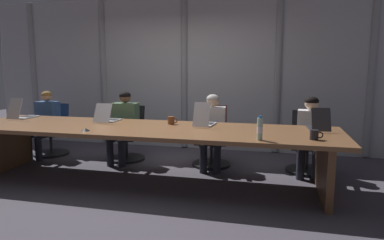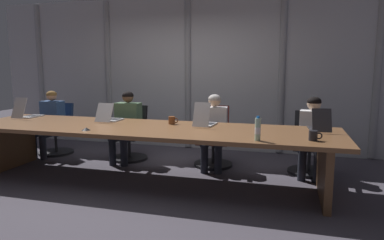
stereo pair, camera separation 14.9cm
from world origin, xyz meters
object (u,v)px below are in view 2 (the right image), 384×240
object	(u,v)px
laptop_right_mid	(319,126)
office_chair_left_mid	(131,139)
laptop_center	(205,121)
person_center	(214,127)
office_chair_center	(214,144)
coffee_mug_far	(314,136)
water_bottle_primary	(258,129)
conference_mic_left_side	(86,129)
coffee_mug_near	(172,120)
office_chair_left_end	(57,135)
person_left_end	(49,120)
laptop_left_end	(27,114)
office_chair_right_mid	(309,150)
laptop_left_mid	(110,118)
person_left_mid	(126,122)
person_right_mid	(312,132)

from	to	relation	value
laptop_right_mid	office_chair_left_mid	bearing A→B (deg)	70.77
laptop_center	person_center	xyz separation A→B (m)	(-0.01, 0.59, -0.18)
office_chair_center	coffee_mug_far	distance (m)	1.99
water_bottle_primary	conference_mic_left_side	world-z (taller)	water_bottle_primary
coffee_mug_near	coffee_mug_far	xyz separation A→B (m)	(1.82, -0.63, 0.00)
laptop_center	office_chair_left_mid	distance (m)	1.71
office_chair_left_end	person_left_end	distance (m)	0.34
office_chair_left_end	office_chair_left_mid	world-z (taller)	same
laptop_left_end	office_chair_right_mid	size ratio (longest dim) A/B	0.54
laptop_left_end	person_left_end	size ratio (longest dim) A/B	0.43
laptop_left_mid	person_center	bearing A→B (deg)	-67.28
laptop_left_mid	person_left_mid	xyz separation A→B (m)	(-0.03, 0.58, -0.16)
water_bottle_primary	laptop_right_mid	bearing A→B (deg)	49.60
person_right_mid	coffee_mug_near	size ratio (longest dim) A/B	7.96
office_chair_center	coffee_mug_far	bearing A→B (deg)	41.19
person_left_mid	water_bottle_primary	xyz separation A→B (m)	(2.22, -1.37, 0.23)
office_chair_right_mid	person_left_end	distance (m)	4.33
office_chair_left_end	water_bottle_primary	size ratio (longest dim) A/B	3.36
person_left_mid	coffee_mug_far	size ratio (longest dim) A/B	8.06
person_right_mid	coffee_mug_near	xyz separation A→B (m)	(-1.88, -0.57, 0.17)
laptop_center	person_left_end	size ratio (longest dim) A/B	0.42
office_chair_right_mid	person_right_mid	bearing A→B (deg)	5.25
office_chair_left_mid	office_chair_right_mid	xyz separation A→B (m)	(2.85, -0.00, -0.00)
laptop_left_end	coffee_mug_far	distance (m)	4.24
office_chair_left_end	office_chair_center	xyz separation A→B (m)	(2.86, 0.00, 0.01)
laptop_right_mid	water_bottle_primary	xyz separation A→B (m)	(-0.68, -0.80, 0.07)
laptop_left_mid	laptop_left_end	bearing A→B (deg)	91.46
person_center	person_right_mid	size ratio (longest dim) A/B	1.00
laptop_left_end	person_center	world-z (taller)	person_center
laptop_left_end	person_right_mid	bearing A→B (deg)	-79.77
laptop_center	person_left_end	bearing A→B (deg)	82.98
laptop_left_mid	laptop_right_mid	size ratio (longest dim) A/B	0.97
laptop_left_mid	person_right_mid	size ratio (longest dim) A/B	0.39
person_left_end	laptop_left_end	bearing A→B (deg)	11.02
person_center	conference_mic_left_side	xyz separation A→B (m)	(-1.35, -1.32, 0.13)
office_chair_right_mid	laptop_right_mid	bearing A→B (deg)	3.47
office_chair_center	coffee_mug_near	world-z (taller)	office_chair_center
office_chair_center	coffee_mug_far	world-z (taller)	office_chair_center
person_left_end	water_bottle_primary	world-z (taller)	person_left_end
laptop_left_end	coffee_mug_far	xyz separation A→B (m)	(4.19, -0.61, -0.01)
office_chair_left_mid	person_center	distance (m)	1.50
office_chair_left_mid	person_center	xyz separation A→B (m)	(1.46, -0.15, 0.30)
office_chair_left_mid	office_chair_center	size ratio (longest dim) A/B	0.96
person_center	laptop_right_mid	bearing A→B (deg)	63.26
laptop_left_end	laptop_center	xyz separation A→B (m)	(2.85, -0.00, 0.00)
coffee_mug_far	coffee_mug_near	bearing A→B (deg)	160.95
laptop_right_mid	person_left_mid	xyz separation A→B (m)	(-2.91, 0.56, -0.16)
office_chair_right_mid	person_center	distance (m)	1.44
office_chair_left_mid	coffee_mug_near	size ratio (longest dim) A/B	6.34
laptop_left_mid	laptop_center	size ratio (longest dim) A/B	0.93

